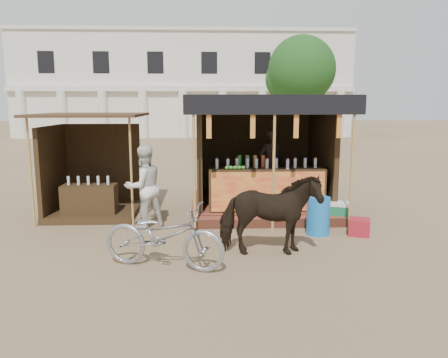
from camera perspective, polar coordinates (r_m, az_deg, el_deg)
ground at (r=7.56m, az=0.55°, el=-10.35°), size 120.00×120.00×0.00m
main_stall at (r=10.65m, az=5.04°, el=1.28°), size 3.60×3.61×2.78m
secondary_stall at (r=10.83m, az=-17.40°, el=0.05°), size 2.40×2.40×2.38m
cow at (r=7.55m, az=5.94°, el=-4.69°), size 1.71×0.80×1.44m
motorbike at (r=7.06m, az=-7.89°, el=-7.36°), size 2.14×1.28×1.06m
bystander at (r=9.33m, az=-10.42°, el=-1.00°), size 1.08×1.03×1.76m
blue_barrel at (r=8.99m, az=12.20°, el=-4.71°), size 0.49×0.49×0.77m
red_crate at (r=9.20m, az=17.25°, el=-6.00°), size 0.51×0.50×0.33m
cooler at (r=9.99m, az=14.39°, el=-4.23°), size 0.76×0.64×0.46m
background_building at (r=37.09m, az=-5.15°, el=11.93°), size 26.00×7.45×8.18m
tree at (r=29.94m, az=9.68°, el=13.59°), size 4.50×4.40×7.00m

